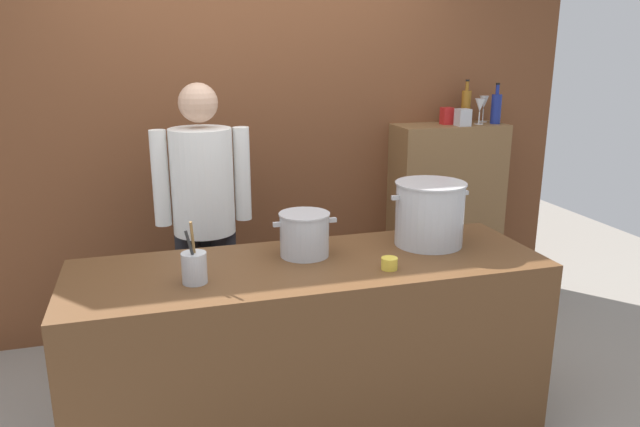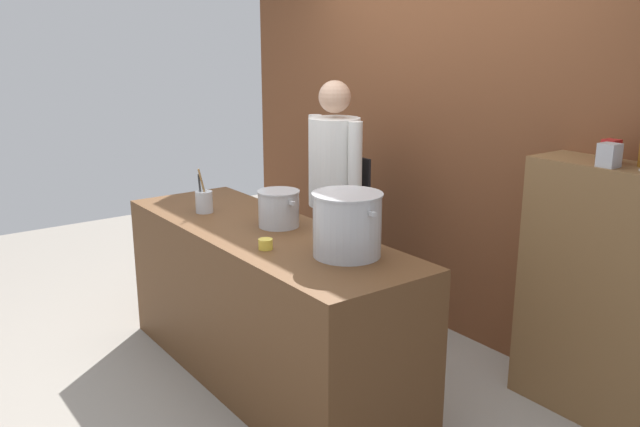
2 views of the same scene
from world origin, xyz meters
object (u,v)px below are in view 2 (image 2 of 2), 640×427
Objects in this scene: chef at (335,186)px; stockpot_large at (347,224)px; butter_jar at (266,244)px; utensil_crock at (204,201)px; stockpot_small at (279,209)px; spice_tin_silver at (609,155)px; spice_tin_red at (611,151)px.

stockpot_large is (1.02, -0.71, 0.09)m from chef.
butter_jar is at bearing -139.90° from stockpot_large.
utensil_crock is at bearing -170.66° from stockpot_large.
utensil_crock is at bearing -159.03° from stockpot_small.
spice_tin_silver is at bearing 50.77° from butter_jar.
spice_tin_silver reaches higher than utensil_crock.
spice_tin_red reaches higher than utensil_crock.
butter_jar is (0.71, -0.98, -0.04)m from chef.
stockpot_large is at bearing 146.18° from chef.
utensil_crock is (-1.15, -0.19, -0.09)m from stockpot_large.
spice_tin_silver reaches higher than stockpot_large.
chef is 14.65× the size of spice_tin_red.
spice_tin_red is (1.68, 0.40, 0.43)m from chef.
spice_tin_silver is (1.03, 1.27, 0.46)m from butter_jar.
spice_tin_silver is at bearing 32.50° from utensil_crock.
chef is 1.25m from stockpot_large.
stockpot_large is 3.55× the size of spice_tin_red.
spice_tin_red and spice_tin_silver have the same top height.
utensil_crock is (-0.12, -0.90, 0.00)m from chef.
chef reaches higher than butter_jar.
chef is 0.91m from utensil_crock.
butter_jar is at bearing -129.23° from spice_tin_silver.
spice_tin_red reaches higher than stockpot_large.
spice_tin_silver is at bearing 36.37° from stockpot_small.
chef reaches higher than spice_tin_silver.
chef is at bearing 119.77° from stockpot_small.
chef reaches higher than utensil_crock.
spice_tin_red is at bearing 54.72° from butter_jar.
utensil_crock is at bearing -144.26° from spice_tin_red.
stockpot_small is 1.73m from spice_tin_red.
spice_tin_silver is (0.06, -0.11, -0.00)m from spice_tin_red.
stockpot_small is 2.67× the size of spice_tin_silver.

